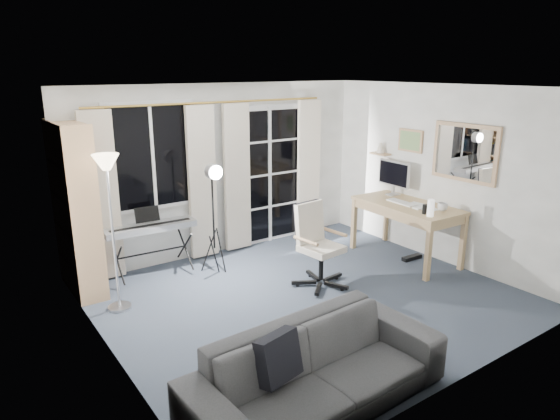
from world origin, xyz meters
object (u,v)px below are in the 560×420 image
Objects in this scene: studio_light at (214,185)px; monitor at (394,175)px; mug at (443,206)px; keyboard_piano at (150,228)px; bookshelf at (73,214)px; office_chair at (315,237)px; torchiere_lamp at (108,186)px; desk at (407,211)px; sofa at (318,358)px.

monitor is (2.61, -0.61, -0.09)m from studio_light.
monitor is at bearing 84.22° from mug.
keyboard_piano is 3.78m from mug.
bookshelf is 1.98× the size of office_chair.
studio_light is at bearing 169.38° from monitor.
office_chair is (0.85, -0.97, -0.59)m from studio_light.
mug is at bearing -28.52° from keyboard_piano.
studio_light is at bearing 10.93° from torchiere_lamp.
keyboard_piano is 0.77× the size of desk.
monitor is at bearing -4.94° from torchiere_lamp.
office_chair is 1.78m from mug.
torchiere_lamp reaches higher than sofa.
torchiere_lamp is (0.23, -0.72, 0.44)m from bookshelf.
studio_light reaches higher than desk.
studio_light reaches higher than sofa.
keyboard_piano is 3.50m from monitor.
torchiere_lamp reaches higher than mug.
sofa is (0.09, -3.25, -0.21)m from keyboard_piano.
bookshelf is at bearing 104.39° from sofa.
office_chair is at bearing -30.44° from bookshelf.
office_chair is 1.77× the size of monitor.
torchiere_lamp reaches higher than keyboard_piano.
torchiere_lamp reaches higher than desk.
bookshelf is 0.94m from keyboard_piano.
torchiere_lamp is at bearing 156.09° from office_chair.
bookshelf reaches higher than office_chair.
desk is at bearing -11.86° from torchiere_lamp.
monitor is (1.75, 0.36, 0.50)m from office_chair.
monitor is at bearing -14.15° from keyboard_piano.
monitor is 0.26× the size of sofa.
mug is (0.10, -0.50, 0.16)m from desk.
mug is at bearing 20.05° from sofa.
desk is at bearing -111.04° from monitor.
studio_light reaches higher than monitor.
studio_light reaches higher than keyboard_piano.
torchiere_lamp is 3.02× the size of monitor.
keyboard_piano is 0.99m from studio_light.
office_chair reaches higher than mug.
desk is at bearing -22.29° from keyboard_piano.
mug is (3.22, -1.97, 0.23)m from keyboard_piano.
monitor is (0.20, 0.45, 0.40)m from desk.
studio_light is 0.97× the size of desk.
studio_light is at bearing -27.15° from keyboard_piano.
torchiere_lamp is 4.13m from mug.
bookshelf is 1.74× the size of keyboard_piano.
studio_light is 1.45× the size of office_chair.
torchiere_lamp is 4.00m from monitor.
bookshelf is 0.87m from torchiere_lamp.
sofa is at bearing -142.85° from monitor.
desk is 0.70× the size of sofa.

